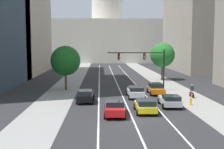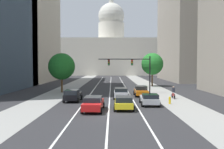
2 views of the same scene
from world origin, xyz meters
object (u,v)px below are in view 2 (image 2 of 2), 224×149
car_red (92,103)px  car_orange (140,91)px  traffic_signal_mast (132,66)px  street_tree_near_left (61,66)px  fire_hydrant (169,100)px  car_white (120,93)px  capitol_building (110,53)px  car_black (72,95)px  cyclist (172,92)px  street_tree_near_right (151,64)px  car_yellow (123,102)px  car_silver (148,99)px

car_red → car_orange: (6.28, 11.70, 0.00)m
traffic_signal_mast → street_tree_near_left: street_tree_near_left is taller
car_orange → fire_hydrant: (2.55, -7.42, -0.33)m
car_orange → car_white: (-3.14, -2.56, 0.01)m
traffic_signal_mast → car_red: bearing=-109.3°
capitol_building → car_black: capitol_building is taller
cyclist → street_tree_near_right: street_tree_near_right is taller
car_black → car_yellow: bearing=-130.4°
car_black → street_tree_near_right: size_ratio=0.59×
street_tree_near_right → car_yellow: bearing=-105.5°
car_red → street_tree_near_left: (-6.62, 16.38, 3.63)m
car_silver → car_red: bearing=121.6°
car_silver → car_black: (-9.41, 2.89, 0.08)m
car_yellow → cyclist: (7.34, 8.23, 0.10)m
car_red → fire_hydrant: size_ratio=5.22×
car_white → street_tree_near_right: bearing=-21.2°
car_orange → fire_hydrant: bearing=-160.3°
car_yellow → car_black: bearing=49.8°
car_white → street_tree_near_right: 20.67m
car_black → fire_hydrant: bearing=-98.8°
fire_hydrant → cyclist: bearing=70.8°
street_tree_near_left → street_tree_near_right: street_tree_near_right is taller
car_silver → capitol_building: bearing=5.4°
traffic_signal_mast → car_yellow: bearing=-98.7°
capitol_building → car_red: size_ratio=11.24×
car_black → fire_hydrant: car_black is taller
car_silver → street_tree_near_left: (-12.89, 12.88, 3.70)m
cyclist → street_tree_near_right: size_ratio=0.24×
car_red → traffic_signal_mast: size_ratio=0.56×
traffic_signal_mast → street_tree_near_left: size_ratio=1.28×
car_white → cyclist: (7.34, -0.11, 0.05)m
car_silver → car_black: 9.84m
cyclist → fire_hydrant: bearing=158.2°
car_black → car_white: bearing=-65.1°
traffic_signal_mast → capitol_building: bearing=92.8°
car_silver → traffic_signal_mast: bearing=6.9°
car_orange → street_tree_near_left: bearing=70.8°
cyclist → street_tree_near_left: 18.95m
car_red → cyclist: bearing=-47.0°
capitol_building → street_tree_near_right: capitol_building is taller
car_yellow → car_black: size_ratio=0.97×
capitol_building → car_orange: (4.71, -81.15, -9.55)m
car_red → traffic_signal_mast: 16.53m
capitol_building → fire_hydrant: (7.26, -88.57, -9.87)m
fire_hydrant → street_tree_near_right: 24.16m
fire_hydrant → street_tree_near_left: (-15.44, 12.11, 3.95)m
car_orange → car_white: size_ratio=0.93×
street_tree_near_right → fire_hydrant: bearing=-94.4°
car_yellow → cyclist: bearing=-40.3°
car_white → traffic_signal_mast: bearing=-19.4°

